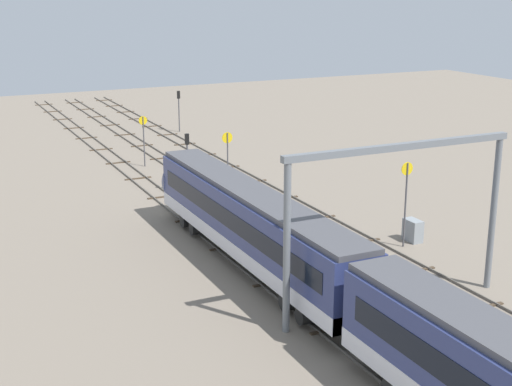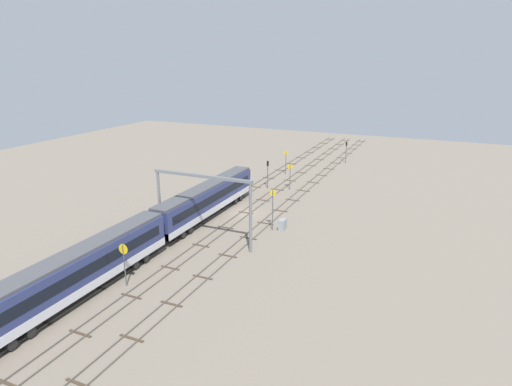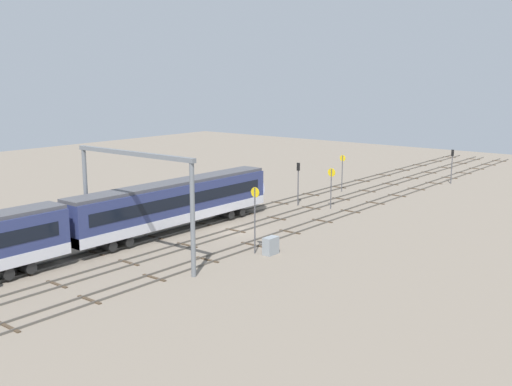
% 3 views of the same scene
% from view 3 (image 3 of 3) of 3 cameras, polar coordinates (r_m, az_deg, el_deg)
% --- Properties ---
extents(ground_plane, '(155.57, 155.57, 0.00)m').
position_cam_3_polar(ground_plane, '(59.38, -1.93, -3.58)').
color(ground_plane, gray).
extents(track_near_foreground, '(139.57, 2.40, 0.16)m').
position_cam_3_polar(track_near_foreground, '(56.67, 1.49, -4.22)').
color(track_near_foreground, '#59544C').
rests_on(track_near_foreground, ground).
extents(track_second_near, '(139.57, 2.40, 0.16)m').
position_cam_3_polar(track_second_near, '(59.36, -1.93, -3.51)').
color(track_second_near, '#59544C').
rests_on(track_second_near, ground).
extents(track_with_train, '(139.57, 2.40, 0.16)m').
position_cam_3_polar(track_with_train, '(62.26, -5.04, -2.86)').
color(track_with_train, '#59544C').
rests_on(track_with_train, ground).
extents(overhead_gantry, '(0.40, 13.61, 9.01)m').
position_cam_3_polar(overhead_gantry, '(49.51, -11.39, 0.86)').
color(overhead_gantry, slate).
rests_on(overhead_gantry, ground).
extents(speed_sign_near_foreground, '(0.14, 0.81, 4.82)m').
position_cam_3_polar(speed_sign_near_foreground, '(79.60, 8.11, 2.29)').
color(speed_sign_near_foreground, '#4C4C51').
rests_on(speed_sign_near_foreground, ground).
extents(speed_sign_mid_trackside, '(0.14, 0.86, 5.73)m').
position_cam_3_polar(speed_sign_mid_trackside, '(51.09, -0.10, -1.79)').
color(speed_sign_mid_trackside, '#4C4C51').
rests_on(speed_sign_mid_trackside, ground).
extents(speed_sign_distant_end, '(0.14, 0.95, 4.66)m').
position_cam_3_polar(speed_sign_distant_end, '(69.07, 7.09, 1.01)').
color(speed_sign_distant_end, '#4C4C51').
rests_on(speed_sign_distant_end, ground).
extents(signal_light_trackside_approach, '(0.31, 0.32, 5.03)m').
position_cam_3_polar(signal_light_trackside_approach, '(70.47, 3.99, 1.42)').
color(signal_light_trackside_approach, '#4C4C51').
rests_on(signal_light_trackside_approach, ground).
extents(signal_light_trackside_departure, '(0.31, 0.32, 4.80)m').
position_cam_3_polar(signal_light_trackside_departure, '(89.14, 17.95, 2.83)').
color(signal_light_trackside_departure, '#4C4C51').
rests_on(signal_light_trackside_departure, ground).
extents(relay_cabinet, '(1.41, 0.79, 1.50)m').
position_cam_3_polar(relay_cabinet, '(51.55, 1.39, -4.97)').
color(relay_cabinet, gray).
rests_on(relay_cabinet, ground).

